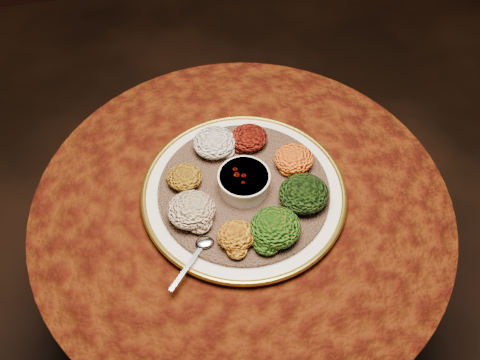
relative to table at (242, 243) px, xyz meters
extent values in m
plane|color=black|center=(0.00, 0.00, -0.55)|extent=(4.00, 4.00, 0.00)
cylinder|color=black|center=(0.00, 0.00, -0.53)|extent=(0.44, 0.44, 0.04)
cylinder|color=black|center=(0.00, 0.00, -0.21)|extent=(0.12, 0.12, 0.68)
cylinder|color=black|center=(0.00, 0.00, 0.15)|extent=(0.80, 0.80, 0.04)
cylinder|color=#3A1404|center=(0.00, 0.00, 0.00)|extent=(0.93, 0.93, 0.34)
cylinder|color=#3A1404|center=(0.00, 0.00, 0.17)|extent=(0.96, 0.96, 0.01)
cylinder|color=silver|center=(0.01, 0.02, 0.19)|extent=(0.54, 0.54, 0.02)
torus|color=gold|center=(0.01, 0.02, 0.20)|extent=(0.47, 0.47, 0.01)
cylinder|color=brown|center=(0.01, 0.02, 0.20)|extent=(0.49, 0.49, 0.01)
cylinder|color=white|center=(0.01, 0.02, 0.23)|extent=(0.11, 0.11, 0.05)
cylinder|color=white|center=(0.01, 0.02, 0.25)|extent=(0.12, 0.12, 0.01)
cylinder|color=#620D04|center=(0.01, 0.02, 0.25)|extent=(0.09, 0.09, 0.01)
ellipsoid|color=silver|center=(-0.10, -0.10, 0.21)|extent=(0.04, 0.03, 0.01)
cube|color=silver|center=(-0.15, -0.15, 0.21)|extent=(0.08, 0.09, 0.00)
ellipsoid|color=silver|center=(-0.03, 0.15, 0.23)|extent=(0.10, 0.10, 0.05)
ellipsoid|color=black|center=(0.05, 0.15, 0.23)|extent=(0.09, 0.08, 0.04)
ellipsoid|color=#B66C0F|center=(0.14, 0.06, 0.23)|extent=(0.09, 0.09, 0.04)
ellipsoid|color=black|center=(0.13, -0.04, 0.23)|extent=(0.11, 0.11, 0.05)
ellipsoid|color=#A4400A|center=(0.05, -0.11, 0.23)|extent=(0.11, 0.10, 0.05)
ellipsoid|color=#C07610|center=(-0.04, -0.11, 0.23)|extent=(0.08, 0.08, 0.04)
ellipsoid|color=maroon|center=(-0.12, -0.03, 0.23)|extent=(0.10, 0.10, 0.05)
ellipsoid|color=#8F5A11|center=(-0.12, 0.07, 0.23)|extent=(0.08, 0.08, 0.04)
camera|label=1|loc=(-0.15, -0.67, 1.19)|focal=40.00mm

